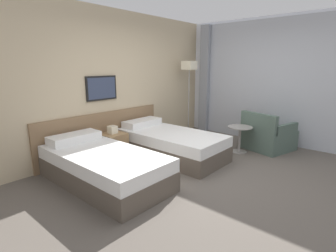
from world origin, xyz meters
TOP-DOWN VIEW (x-y plane):
  - ground_plane at (0.00, 0.00)m, footprint 16.00×16.00m
  - wall_headboard at (-0.03, 2.11)m, footprint 10.00×0.10m
  - wall_window at (2.45, -0.10)m, footprint 0.21×4.58m
  - bed_near_door at (-1.28, 1.05)m, footprint 1.01×2.01m
  - bed_near_window at (0.22, 1.05)m, footprint 1.01×2.01m
  - nightstand at (-0.53, 1.80)m, footprint 0.41×0.41m
  - floor_lamp at (1.68, 1.72)m, footprint 0.27×0.27m
  - side_table at (1.31, 0.18)m, footprint 0.47×0.47m
  - armchair at (1.86, -0.16)m, footprint 1.00×0.98m

SIDE VIEW (x-z plane):
  - ground_plane at x=0.00m, z-range 0.00..0.00m
  - nightstand at x=-0.53m, z-range -0.06..0.55m
  - bed_near_door at x=-1.28m, z-range -0.06..0.55m
  - bed_near_window at x=0.22m, z-range -0.06..0.55m
  - armchair at x=1.86m, z-range -0.13..0.65m
  - side_table at x=1.31m, z-range 0.11..0.62m
  - wall_headboard at x=-0.03m, z-range -0.05..2.65m
  - wall_window at x=2.45m, z-range -0.01..2.69m
  - floor_lamp at x=1.68m, z-range 0.63..2.41m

